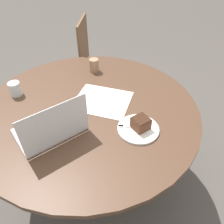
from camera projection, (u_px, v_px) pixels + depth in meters
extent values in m
plane|color=#4C4742|center=(95.00, 173.00, 1.81)|extent=(12.00, 12.00, 0.00)
cylinder|color=#4C3323|center=(95.00, 173.00, 1.80)|extent=(0.59, 0.59, 0.02)
cylinder|color=#4C3323|center=(92.00, 145.00, 1.58)|extent=(0.13, 0.13, 0.67)
cylinder|color=#4C3323|center=(89.00, 108.00, 1.35)|extent=(1.33, 1.33, 0.03)
cube|color=brown|center=(105.00, 69.00, 2.19)|extent=(0.54, 0.54, 0.02)
cube|color=brown|center=(83.00, 45.00, 2.05)|extent=(0.15, 0.37, 0.47)
cube|color=brown|center=(124.00, 79.00, 2.48)|extent=(0.05, 0.05, 0.45)
cube|color=brown|center=(123.00, 100.00, 2.19)|extent=(0.05, 0.05, 0.45)
cube|color=brown|center=(91.00, 78.00, 2.50)|extent=(0.05, 0.05, 0.45)
cube|color=brown|center=(85.00, 98.00, 2.21)|extent=(0.05, 0.05, 0.45)
cube|color=white|center=(102.00, 101.00, 1.38)|extent=(0.44, 0.43, 0.00)
cylinder|color=white|center=(138.00, 129.00, 1.18)|extent=(0.23, 0.23, 0.01)
cube|color=brown|center=(141.00, 123.00, 1.16)|extent=(0.11, 0.10, 0.06)
cube|color=#351E13|center=(141.00, 119.00, 1.14)|extent=(0.10, 0.10, 0.00)
cube|color=silver|center=(134.00, 127.00, 1.18)|extent=(0.16, 0.07, 0.00)
cube|color=silver|center=(121.00, 126.00, 1.19)|extent=(0.04, 0.03, 0.00)
cylinder|color=#997556|center=(94.00, 65.00, 1.62)|extent=(0.07, 0.07, 0.10)
cylinder|color=silver|center=(15.00, 89.00, 1.40)|extent=(0.07, 0.07, 0.09)
cube|color=silver|center=(50.00, 129.00, 1.18)|extent=(0.40, 0.34, 0.02)
cube|color=black|center=(49.00, 128.00, 1.17)|extent=(0.31, 0.23, 0.00)
cube|color=silver|center=(56.00, 125.00, 1.02)|extent=(0.32, 0.13, 0.22)
cube|color=black|center=(56.00, 125.00, 1.03)|extent=(0.30, 0.13, 0.21)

